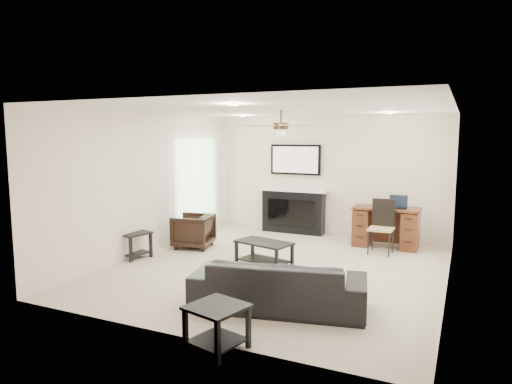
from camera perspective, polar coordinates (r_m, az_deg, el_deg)
room_shell at (r=7.11m, az=4.44°, el=3.67°), size 5.50×5.54×2.52m
sofa at (r=5.68m, az=2.83°, el=-11.42°), size 2.23×1.23×0.61m
armchair at (r=8.69m, az=-7.86°, el=-4.85°), size 0.81×0.80×0.63m
coffee_table at (r=7.46m, az=1.00°, el=-7.71°), size 0.99×0.70×0.40m
end_table_near at (r=4.72m, az=-4.89°, el=-16.50°), size 0.63×0.63×0.45m
end_table_left at (r=8.20m, az=-15.10°, el=-6.40°), size 0.60×0.60×0.45m
fireplace_unit at (r=9.82m, az=4.68°, el=0.37°), size 1.52×0.34×1.91m
desk at (r=8.97m, az=15.92°, el=-4.26°), size 1.22×0.56×0.76m
desk_chair at (r=8.41m, az=15.36°, el=-4.26°), size 0.43×0.45×0.97m
laptop at (r=8.84m, az=17.29°, el=-1.22°), size 0.33×0.24×0.23m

